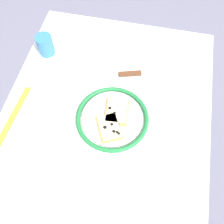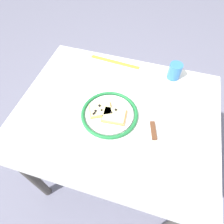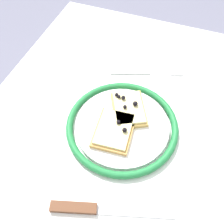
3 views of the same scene
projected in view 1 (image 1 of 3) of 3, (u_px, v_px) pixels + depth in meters
ground_plane at (109, 168)px, 1.58m from camera, size 6.00×6.00×0.00m
dining_table at (107, 124)px, 1.02m from camera, size 0.94×0.75×0.74m
plate at (112, 118)px, 0.90m from camera, size 0.26×0.26×0.02m
pizza_slice_near at (109, 127)px, 0.87m from camera, size 0.13×0.11×0.03m
pizza_slice_far at (117, 111)px, 0.90m from camera, size 0.11×0.09×0.03m
knife at (122, 74)px, 0.99m from camera, size 0.09×0.24×0.01m
fork at (97, 170)px, 0.82m from camera, size 0.08×0.19×0.00m
cup at (45, 45)px, 1.02m from camera, size 0.07×0.07×0.09m
measuring_tape at (11, 120)px, 0.90m from camera, size 0.29×0.04×0.00m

